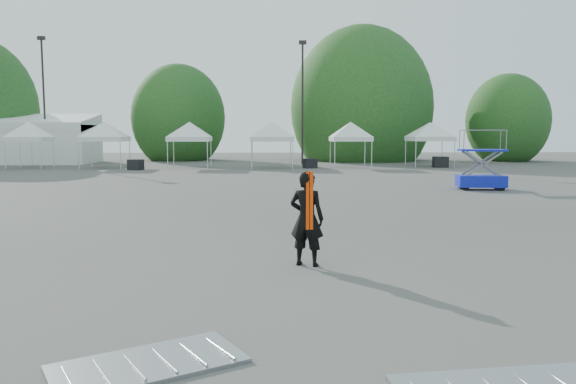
{
  "coord_description": "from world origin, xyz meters",
  "views": [
    {
      "loc": [
        -0.32,
        -13.15,
        2.52
      ],
      "look_at": [
        0.24,
        -1.59,
        1.3
      ],
      "focal_mm": 35.0,
      "sensor_mm": 36.0,
      "label": 1
    }
  ],
  "objects": [
    {
      "name": "tree_far_e",
      "position": [
        22.0,
        37.0,
        3.63
      ],
      "size": [
        3.84,
        3.84,
        5.84
      ],
      "color": "#382314",
      "rests_on": "ground"
    },
    {
      "name": "crate_mid",
      "position": [
        3.21,
        27.2,
        0.34
      ],
      "size": [
        1.08,
        0.99,
        0.68
      ],
      "primitive_type": "cube",
      "rotation": [
        0.0,
        0.0,
        0.43
      ],
      "color": "black",
      "rests_on": "ground"
    },
    {
      "name": "light_pole_east",
      "position": [
        3.0,
        32.0,
        5.52
      ],
      "size": [
        0.6,
        0.25,
        9.8
      ],
      "color": "black",
      "rests_on": "ground"
    },
    {
      "name": "tent_d",
      "position": [
        -5.46,
        27.75,
        3.06
      ],
      "size": [
        4.2,
        4.2,
        3.88
      ],
      "color": "silver",
      "rests_on": "ground"
    },
    {
      "name": "tree_mid_w",
      "position": [
        -8.0,
        40.0,
        3.93
      ],
      "size": [
        4.16,
        4.16,
        6.33
      ],
      "color": "#382314",
      "rests_on": "ground"
    },
    {
      "name": "tent_c",
      "position": [
        -11.6,
        28.14,
        3.06
      ],
      "size": [
        4.31,
        4.31,
        3.88
      ],
      "color": "silver",
      "rests_on": "ground"
    },
    {
      "name": "tent_b",
      "position": [
        -16.97,
        28.19,
        3.06
      ],
      "size": [
        3.74,
        3.74,
        3.88
      ],
      "color": "silver",
      "rests_on": "ground"
    },
    {
      "name": "scissor_lift",
      "position": [
        9.49,
        11.35,
        1.34
      ],
      "size": [
        2.18,
        1.28,
        2.67
      ],
      "rotation": [
        0.0,
        0.0,
        -0.13
      ],
      "color": "#0C14A0",
      "rests_on": "ground"
    },
    {
      "name": "ground",
      "position": [
        0.0,
        0.0,
        0.0
      ],
      "size": [
        120.0,
        120.0,
        0.0
      ],
      "primitive_type": "plane",
      "color": "#474442",
      "rests_on": "ground"
    },
    {
      "name": "crate_east",
      "position": [
        12.87,
        27.51,
        0.4
      ],
      "size": [
        1.05,
        0.82,
        0.8
      ],
      "primitive_type": "cube",
      "rotation": [
        0.0,
        0.0,
        -0.03
      ],
      "color": "black",
      "rests_on": "ground"
    },
    {
      "name": "tent_e",
      "position": [
        0.45,
        27.47,
        3.06
      ],
      "size": [
        4.34,
        4.34,
        3.88
      ],
      "color": "silver",
      "rests_on": "ground"
    },
    {
      "name": "barrier_left",
      "position": [
        -1.55,
        -7.23,
        0.03
      ],
      "size": [
        2.25,
        1.85,
        0.06
      ],
      "rotation": [
        0.0,
        0.0,
        0.5
      ],
      "color": "#94969B",
      "rests_on": "ground"
    },
    {
      "name": "light_pole_west",
      "position": [
        -18.0,
        34.0,
        5.77
      ],
      "size": [
        0.6,
        0.25,
        10.3
      ],
      "color": "black",
      "rests_on": "ground"
    },
    {
      "name": "tent_g",
      "position": [
        12.4,
        28.76,
        3.06
      ],
      "size": [
        4.35,
        4.35,
        3.88
      ],
      "color": "silver",
      "rests_on": "ground"
    },
    {
      "name": "man",
      "position": [
        0.54,
        -2.67,
        0.91
      ],
      "size": [
        0.77,
        0.65,
        1.81
      ],
      "rotation": [
        0.0,
        0.0,
        2.77
      ],
      "color": "black",
      "rests_on": "ground"
    },
    {
      "name": "tent_f",
      "position": [
        6.17,
        27.45,
        3.06
      ],
      "size": [
        3.99,
        3.99,
        3.88
      ],
      "color": "silver",
      "rests_on": "ground"
    },
    {
      "name": "marquee",
      "position": [
        -22.0,
        35.0,
        1.97
      ],
      "size": [
        15.0,
        6.25,
        4.23
      ],
      "color": "white",
      "rests_on": "ground"
    },
    {
      "name": "crate_west",
      "position": [
        -8.93,
        25.74,
        0.36
      ],
      "size": [
        1.13,
        1.03,
        0.71
      ],
      "primitive_type": "cube",
      "rotation": [
        0.0,
        0.0,
        -0.42
      ],
      "color": "black",
      "rests_on": "ground"
    },
    {
      "name": "tree_mid_e",
      "position": [
        9.0,
        39.0,
        4.84
      ],
      "size": [
        5.12,
        5.12,
        7.79
      ],
      "color": "#382314",
      "rests_on": "ground"
    }
  ]
}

